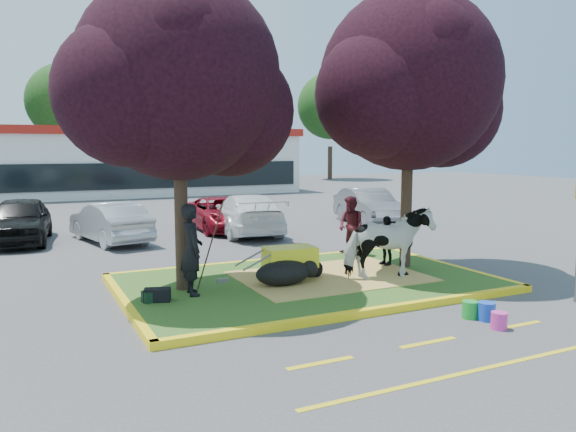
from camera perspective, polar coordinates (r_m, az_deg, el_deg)
name	(u,v)px	position (r m, az deg, el deg)	size (l,w,h in m)	color
ground	(308,286)	(12.95, 2.00, -7.08)	(90.00, 90.00, 0.00)	#424244
median_island	(308,282)	(12.94, 2.00, -6.75)	(8.00, 5.00, 0.15)	#305A1C
curb_near	(372,312)	(10.80, 8.49, -9.62)	(8.30, 0.16, 0.15)	yellow
curb_far	(263,262)	(15.21, -2.55, -4.67)	(8.30, 0.16, 0.15)	yellow
curb_left	(125,304)	(11.66, -16.23, -8.57)	(0.16, 5.30, 0.15)	yellow
curb_right	(446,266)	(15.23, 15.76, -4.91)	(0.16, 5.30, 0.15)	yellow
straw_bedding	(330,276)	(13.20, 4.32, -6.13)	(4.20, 3.00, 0.01)	#DBB45A
tree_purple_left	(179,88)	(11.96, -10.97, 12.68)	(5.06, 4.20, 6.51)	black
tree_purple_right	(410,89)	(14.38, 12.34, 12.47)	(5.30, 4.40, 6.82)	black
fire_lane_stripe_a	(320,363)	(8.52, 3.32, -14.69)	(1.10, 0.12, 0.01)	yellow
fire_lane_stripe_b	(428,343)	(9.60, 14.06, -12.36)	(1.10, 0.12, 0.01)	yellow
fire_lane_stripe_c	(517,326)	(10.94, 22.27, -10.26)	(1.10, 0.12, 0.01)	yellow
fire_lane_long	(483,369)	(8.77, 19.24, -14.43)	(6.00, 0.10, 0.01)	yellow
retail_building	(143,160)	(39.89, -14.50, 5.50)	(20.40, 8.40, 4.40)	silver
treeline	(108,91)	(49.44, -17.85, 12.00)	(46.58, 7.80, 14.63)	black
cow	(388,243)	(12.94, 10.11, -2.75)	(0.90, 1.97, 1.67)	silver
calf	(283,273)	(12.29, -0.48, -5.80)	(1.28, 0.72, 0.55)	black
handler	(192,249)	(11.58, -9.75, -3.37)	(0.68, 0.45, 1.87)	black
visitor_a	(351,226)	(15.73, 6.42, -0.99)	(0.80, 0.62, 1.65)	#48141F
visitor_b	(386,241)	(14.52, 9.96, -2.48)	(0.74, 0.31, 1.27)	black
wheelbarrow	(291,257)	(12.67, 0.26, -4.23)	(2.06, 0.76, 0.77)	black
gear_bag_dark	(157,295)	(11.37, -13.13, -7.82)	(0.50, 0.27, 0.26)	black
gear_bag_green	(153,296)	(11.39, -13.53, -7.91)	(0.41, 0.25, 0.22)	black
bucket_green	(470,310)	(11.06, 18.02, -9.04)	(0.30, 0.30, 0.32)	green
bucket_pink	(499,321)	(10.59, 20.64, -9.93)	(0.28, 0.28, 0.30)	#E0319B
bucket_blue	(487,311)	(11.01, 19.52, -9.12)	(0.32, 0.32, 0.34)	blue
car_black	(20,220)	(20.52, -25.60, -0.38)	(1.79, 4.44, 1.51)	black
car_silver	(110,222)	(19.53, -17.65, -0.59)	(1.44, 4.13, 1.36)	#A7A9AF
car_red	(221,214)	(21.55, -6.80, 0.23)	(2.07, 4.49, 1.25)	maroon
car_white	(246,214)	(20.53, -4.29, 0.21)	(2.04, 5.01, 1.45)	white
car_grey	(369,207)	(23.24, 8.19, 0.96)	(1.55, 4.44, 1.46)	#5C5F64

